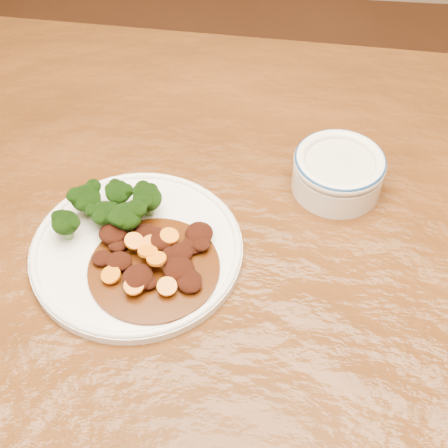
# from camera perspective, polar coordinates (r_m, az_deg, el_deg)

# --- Properties ---
(ground) EXTENTS (4.00, 4.00, 0.00)m
(ground) POSITION_cam_1_polar(r_m,az_deg,el_deg) (1.50, 1.50, -19.13)
(ground) COLOR #452311
(ground) RESTS_ON ground
(dining_table) EXTENTS (1.54, 0.97, 0.75)m
(dining_table) POSITION_cam_1_polar(r_m,az_deg,el_deg) (0.91, 2.32, -2.97)
(dining_table) COLOR #582D0F
(dining_table) RESTS_ON ground
(dinner_plate) EXTENTS (0.27, 0.27, 0.02)m
(dinner_plate) POSITION_cam_1_polar(r_m,az_deg,el_deg) (0.81, -7.99, -2.27)
(dinner_plate) COLOR white
(dinner_plate) RESTS_ON dining_table
(broccoli_florets) EXTENTS (0.13, 0.10, 0.05)m
(broccoli_florets) POSITION_cam_1_polar(r_m,az_deg,el_deg) (0.83, -10.41, 1.56)
(broccoli_florets) COLOR #608C48
(broccoli_florets) RESTS_ON dinner_plate
(mince_stew) EXTENTS (0.17, 0.17, 0.03)m
(mince_stew) POSITION_cam_1_polar(r_m,az_deg,el_deg) (0.78, -6.12, -3.20)
(mince_stew) COLOR #472007
(mince_stew) RESTS_ON dinner_plate
(dip_bowl) EXTENTS (0.13, 0.13, 0.06)m
(dip_bowl) POSITION_cam_1_polar(r_m,az_deg,el_deg) (0.89, 10.40, 4.81)
(dip_bowl) COLOR silver
(dip_bowl) RESTS_ON dining_table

